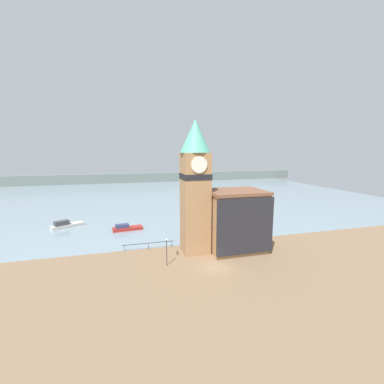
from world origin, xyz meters
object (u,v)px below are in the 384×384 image
Objects in this scene: boat_near at (126,228)px; clock_tower at (195,184)px; boat_far at (66,225)px; pier_building at (235,220)px; mooring_bollard_near at (177,252)px; lamp_post at (167,247)px.

clock_tower is at bearing -60.82° from boat_near.
clock_tower is 21.76m from boat_near.
clock_tower reaches higher than boat_far.
pier_building is at bearing -6.87° from clock_tower.
mooring_bollard_near is at bearing 178.85° from pier_building.
boat_far is (-30.89, 21.77, -4.57)m from pier_building.
mooring_bollard_near is (-10.16, 0.20, -4.77)m from pier_building.
clock_tower is at bearing 173.13° from pier_building.
mooring_bollard_near is at bearing 56.85° from lamp_post.
pier_building reaches higher than boat_far.
clock_tower is 33.66m from boat_far.
pier_building is 1.50× the size of boat_far.
mooring_bollard_near is at bearing -70.61° from boat_near.
boat_far is at bearing 126.19° from lamp_post.
boat_far is 31.24m from lamp_post.
pier_building is 14.05× the size of mooring_bollard_near.
clock_tower is 5.26× the size of lamp_post.
pier_building is 1.60× the size of boat_near.
lamp_post is (-12.49, -3.37, -2.29)m from pier_building.
pier_building is at bearing -65.24° from boat_far.
boat_near reaches higher than mooring_bollard_near.
pier_building is 11.22m from mooring_bollard_near.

